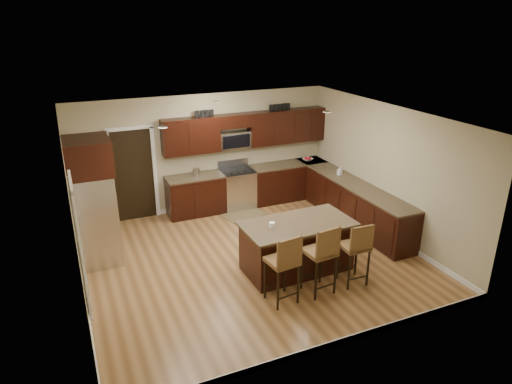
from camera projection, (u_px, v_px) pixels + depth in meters
name	position (u px, v px, depth m)	size (l,w,h in m)	color
floor	(251.00, 258.00, 8.68)	(6.00, 6.00, 0.00)	olive
ceiling	(251.00, 118.00, 7.70)	(6.00, 6.00, 0.00)	silver
wall_back	(205.00, 153.00, 10.54)	(6.00, 6.00, 0.00)	tan
wall_left	(73.00, 220.00, 7.07)	(5.50, 5.50, 0.00)	tan
wall_right	(386.00, 171.00, 9.31)	(5.50, 5.50, 0.00)	tan
base_cabinets	(303.00, 195.00, 10.46)	(4.02, 3.96, 0.92)	black
upper_cabinets	(249.00, 129.00, 10.61)	(4.00, 0.33, 0.80)	black
range	(237.00, 188.00, 10.85)	(0.76, 0.64, 1.11)	silver
microwave	(234.00, 140.00, 10.57)	(0.76, 0.31, 0.40)	silver
doorway	(134.00, 175.00, 10.02)	(0.85, 0.03, 2.06)	black
pantry_door	(79.00, 247.00, 6.94)	(0.03, 0.80, 2.04)	white
letter_decor	(243.00, 110.00, 10.39)	(2.20, 0.03, 0.15)	black
island	(297.00, 248.00, 8.17)	(1.98, 1.07, 0.92)	black
stool_left	(285.00, 262.00, 7.07)	(0.50, 0.50, 1.20)	brown
stool_mid	(322.00, 252.00, 7.32)	(0.50, 0.50, 1.22)	brown
stool_right	(357.00, 247.00, 7.59)	(0.45, 0.45, 1.15)	brown
refrigerator	(93.00, 201.00, 8.19)	(0.79, 0.92, 2.35)	silver
floor_mat	(244.00, 215.00, 10.56)	(0.95, 0.63, 0.01)	brown
fruit_bowl	(308.00, 159.00, 11.39)	(0.25, 0.25, 0.06)	silver
soap_bottle	(340.00, 171.00, 10.34)	(0.09, 0.09, 0.20)	#B2B2B2
canister_tall	(197.00, 172.00, 10.30)	(0.12, 0.12, 0.18)	silver
canister_short	(195.00, 172.00, 10.28)	(0.11, 0.11, 0.18)	silver
island_jar	(272.00, 225.00, 7.79)	(0.10, 0.10, 0.10)	white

